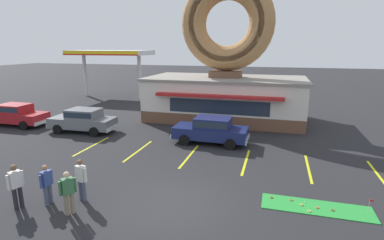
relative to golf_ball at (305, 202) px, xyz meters
The scene contains 26 objects.
ground_plane 4.94m from the golf_ball, 163.55° to the right, with size 160.00×160.00×0.00m, color #232326.
donut_shop_building 14.09m from the golf_ball, 112.68° to the left, with size 12.30×6.75×10.96m.
putting_mat 0.44m from the golf_ball, 32.51° to the right, with size 3.87×1.15×0.03m, color green.
mini_donut_near_left 0.95m from the golf_ball, 19.66° to the right, with size 0.13×0.13×0.04m, color brown.
mini_donut_near_right 0.48m from the golf_ball, 37.21° to the right, with size 0.13×0.13×0.04m, color #D17F47.
mini_donut_mid_left 0.63m from the golf_ball, 82.31° to the right, with size 0.13×0.13×0.04m, color #E5C666.
mini_donut_mid_centre 0.28m from the golf_ball, 122.96° to the right, with size 0.13×0.13×0.04m, color #E5C666.
mini_donut_mid_right 0.50m from the golf_ball, behind, with size 0.13×0.13×0.04m, color #A5724C.
mini_donut_far_left 1.22m from the golf_ball, behind, with size 0.13×0.13×0.04m, color brown.
golf_ball is the anchor object (origin of this frame).
putting_flag_pin 2.13m from the golf_ball, ahead, with size 0.13×0.01×0.55m.
car_grey 15.20m from the golf_ball, 156.21° to the left, with size 4.63×2.14×1.60m.
car_red 20.68m from the golf_ball, 162.42° to the left, with size 4.59×2.04×1.60m.
car_navy 7.90m from the golf_ball, 129.05° to the left, with size 4.58×2.02×1.60m.
pedestrian_blue_sweater_man 10.56m from the golf_ball, 162.26° to the right, with size 0.34×0.57×1.68m.
pedestrian_hooded_kid 8.58m from the golf_ball, 159.24° to the right, with size 0.42×0.50×1.59m.
pedestrian_leather_jacket_man 8.45m from the golf_ball, 165.71° to the right, with size 0.57×0.35×1.65m.
pedestrian_clipboard_woman 9.61m from the golf_ball, 163.90° to the right, with size 0.26×0.60×1.54m.
trash_bin 14.42m from the golf_ball, 136.20° to the left, with size 0.57×0.57×0.97m.
gas_station_canopy 28.13m from the golf_ball, 134.92° to the left, with size 9.00×4.46×5.30m.
parking_stripe_far_left 12.13m from the golf_ball, 162.73° to the left, with size 0.12×3.60×0.01m, color yellow.
parking_stripe_left 9.31m from the golf_ball, 157.24° to the left, with size 0.12×3.60×0.01m, color yellow.
parking_stripe_mid_left 6.65m from the golf_ball, 147.18° to the left, with size 0.12×3.60×0.01m, color yellow.
parking_stripe_centre 4.43m from the golf_ball, 125.66° to the left, with size 0.12×3.60×0.01m, color yellow.
parking_stripe_mid_right 3.63m from the golf_ball, 83.42° to the left, with size 0.12×3.60×0.01m, color yellow.
parking_stripe_right 4.96m from the golf_ball, 46.52° to the left, with size 0.12×3.60×0.01m, color yellow.
Camera 1 is at (3.44, -9.51, 5.71)m, focal length 28.00 mm.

